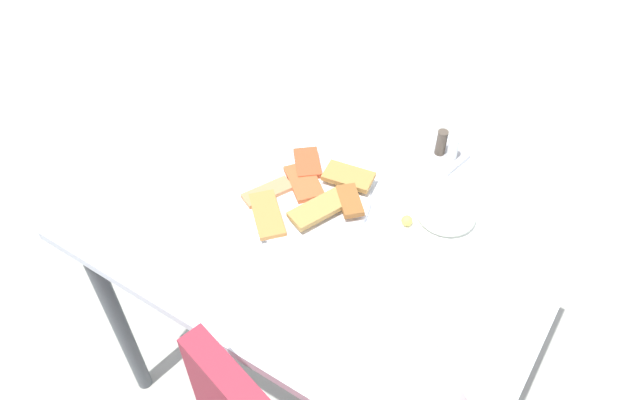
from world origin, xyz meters
The scene contains 8 objects.
ground_plane centered at (0.00, 0.00, 0.00)m, with size 6.00×6.00×0.00m, color #B4B4AA.
dining_table centered at (0.00, 0.00, 0.68)m, with size 1.06×0.80×0.77m.
pide_platter centered at (0.07, -0.01, 0.78)m, with size 0.30×0.32×0.04m.
salad_plate_greens centered at (-0.23, -0.13, 0.79)m, with size 0.20×0.20×0.06m.
paper_napkin centered at (-0.28, 0.18, 0.77)m, with size 0.15×0.15×0.00m, color white.
fork centered at (-0.28, 0.16, 0.78)m, with size 0.19×0.02×0.01m, color silver.
spoon centered at (-0.28, 0.20, 0.78)m, with size 0.17×0.01×0.01m, color silver.
condiment_caddy centered at (-0.14, -0.31, 0.80)m, with size 0.11×0.11×0.08m.
Camera 1 is at (-0.50, 0.82, 1.86)m, focal length 35.15 mm.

